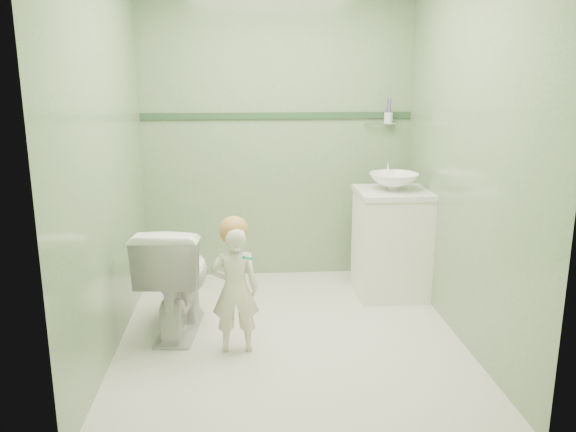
{
  "coord_description": "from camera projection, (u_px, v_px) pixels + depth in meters",
  "views": [
    {
      "loc": [
        -0.29,
        -3.51,
        1.69
      ],
      "look_at": [
        0.0,
        0.15,
        0.78
      ],
      "focal_mm": 36.26,
      "sensor_mm": 36.0,
      "label": 1
    }
  ],
  "objects": [
    {
      "name": "ground",
      "position": [
        290.0,
        336.0,
        3.83
      ],
      "size": [
        2.5,
        2.5,
        0.0
      ],
      "primitive_type": "plane",
      "color": "silver",
      "rests_on": "ground"
    },
    {
      "name": "room_shell",
      "position": [
        290.0,
        155.0,
        3.54
      ],
      "size": [
        2.5,
        2.54,
        2.4
      ],
      "color": "gray",
      "rests_on": "ground"
    },
    {
      "name": "trim_stripe",
      "position": [
        277.0,
        116.0,
        4.7
      ],
      "size": [
        2.2,
        0.02,
        0.05
      ],
      "primitive_type": "cube",
      "color": "#2D4D30",
      "rests_on": "room_shell"
    },
    {
      "name": "vanity",
      "position": [
        391.0,
        245.0,
        4.48
      ],
      "size": [
        0.52,
        0.5,
        0.8
      ],
      "primitive_type": "cube",
      "color": "white",
      "rests_on": "ground"
    },
    {
      "name": "counter",
      "position": [
        393.0,
        193.0,
        4.38
      ],
      "size": [
        0.54,
        0.52,
        0.04
      ],
      "primitive_type": "cube",
      "color": "white",
      "rests_on": "vanity"
    },
    {
      "name": "basin",
      "position": [
        394.0,
        182.0,
        4.36
      ],
      "size": [
        0.37,
        0.37,
        0.13
      ],
      "primitive_type": "imported",
      "color": "white",
      "rests_on": "counter"
    },
    {
      "name": "faucet",
      "position": [
        388.0,
        167.0,
        4.52
      ],
      "size": [
        0.03,
        0.13,
        0.18
      ],
      "color": "silver",
      "rests_on": "counter"
    },
    {
      "name": "cup_holder",
      "position": [
        387.0,
        118.0,
        4.72
      ],
      "size": [
        0.26,
        0.07,
        0.21
      ],
      "color": "silver",
      "rests_on": "room_shell"
    },
    {
      "name": "toilet",
      "position": [
        176.0,
        277.0,
        3.84
      ],
      "size": [
        0.49,
        0.77,
        0.75
      ],
      "primitive_type": "imported",
      "rotation": [
        0.0,
        0.0,
        3.04
      ],
      "color": "white",
      "rests_on": "ground"
    },
    {
      "name": "toddler",
      "position": [
        235.0,
        290.0,
        3.54
      ],
      "size": [
        0.3,
        0.2,
        0.8
      ],
      "primitive_type": "imported",
      "rotation": [
        0.0,
        0.0,
        3.16
      ],
      "color": "silver",
      "rests_on": "ground"
    },
    {
      "name": "hair_cap",
      "position": [
        234.0,
        231.0,
        3.48
      ],
      "size": [
        0.18,
        0.18,
        0.18
      ],
      "primitive_type": "sphere",
      "color": "#B47E44",
      "rests_on": "toddler"
    },
    {
      "name": "teal_toothbrush",
      "position": [
        247.0,
        257.0,
        3.37
      ],
      "size": [
        0.11,
        0.13,
        0.08
      ],
      "color": "#02997C",
      "rests_on": "toddler"
    }
  ]
}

